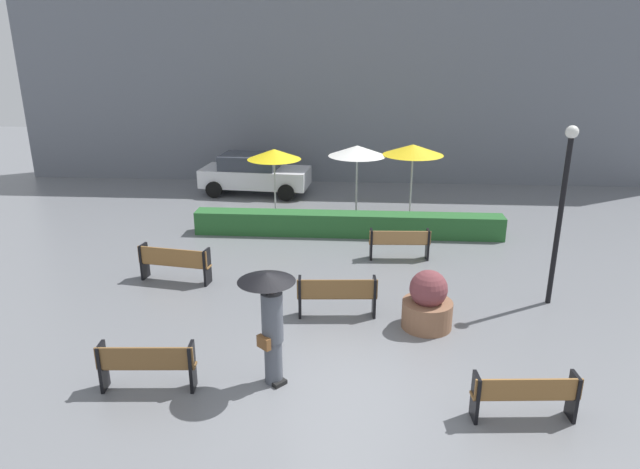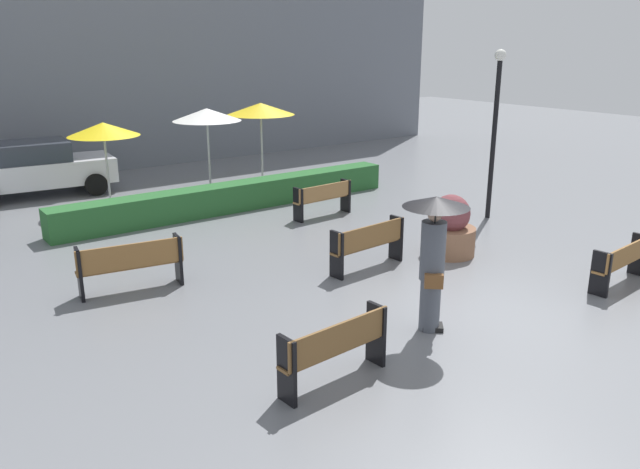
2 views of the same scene
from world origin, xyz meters
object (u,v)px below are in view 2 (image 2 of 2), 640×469
(bench_mid_center, at_px, (369,242))
(parked_car, at_px, (34,168))
(planter_pot, at_px, (450,229))
(patio_umbrella_white, at_px, (207,115))
(patio_umbrella_yellow, at_px, (103,129))
(bench_near_left, at_px, (336,346))
(patio_umbrella_yellow_far, at_px, (261,109))
(bench_near_right, at_px, (623,260))
(pedestrian_with_umbrella, at_px, (434,245))
(lamp_post, at_px, (495,118))
(bench_far_left, at_px, (131,263))
(bench_back_row, at_px, (324,197))

(bench_mid_center, height_order, parked_car, parked_car)
(planter_pot, bearing_deg, patio_umbrella_white, 101.62)
(bench_mid_center, height_order, patio_umbrella_yellow, patio_umbrella_yellow)
(bench_near_left, height_order, patio_umbrella_yellow_far, patio_umbrella_yellow_far)
(bench_near_right, relative_size, pedestrian_with_umbrella, 0.79)
(bench_near_right, relative_size, planter_pot, 1.33)
(lamp_post, relative_size, patio_umbrella_yellow, 1.80)
(pedestrian_with_umbrella, bearing_deg, parked_car, 101.53)
(patio_umbrella_white, bearing_deg, pedestrian_with_umbrella, -97.85)
(planter_pot, bearing_deg, lamp_post, 25.17)
(planter_pot, height_order, patio_umbrella_white, patio_umbrella_white)
(patio_umbrella_yellow_far, bearing_deg, bench_near_right, -84.92)
(planter_pot, bearing_deg, pedestrian_with_umbrella, -142.07)
(bench_near_left, distance_m, bench_far_left, 4.80)
(bench_near_left, relative_size, patio_umbrella_yellow, 0.74)
(parked_car, bearing_deg, bench_back_row, -52.09)
(pedestrian_with_umbrella, height_order, planter_pot, pedestrian_with_umbrella)
(bench_mid_center, xyz_separation_m, bench_far_left, (-4.19, 1.65, -0.01))
(bench_mid_center, bearing_deg, lamp_post, 12.21)
(pedestrian_with_umbrella, height_order, parked_car, pedestrian_with_umbrella)
(bench_mid_center, bearing_deg, bench_near_left, -136.35)
(patio_umbrella_yellow_far, bearing_deg, parked_car, 154.11)
(bench_back_row, distance_m, planter_pot, 3.97)
(bench_mid_center, height_order, bench_back_row, bench_mid_center)
(bench_back_row, relative_size, bench_near_right, 0.99)
(bench_mid_center, relative_size, patio_umbrella_yellow_far, 0.70)
(patio_umbrella_yellow, xyz_separation_m, parked_car, (-1.23, 2.71, -1.30))
(bench_near_right, bearing_deg, bench_near_left, 176.50)
(bench_mid_center, relative_size, pedestrian_with_umbrella, 0.82)
(planter_pot, xyz_separation_m, lamp_post, (2.98, 1.40, 1.97))
(patio_umbrella_white, bearing_deg, patio_umbrella_yellow, 174.04)
(bench_near_left, height_order, patio_umbrella_yellow, patio_umbrella_yellow)
(patio_umbrella_yellow_far, bearing_deg, patio_umbrella_yellow, 177.95)
(bench_back_row, relative_size, planter_pot, 1.32)
(bench_far_left, relative_size, parked_car, 0.43)
(patio_umbrella_white, bearing_deg, parked_car, 143.57)
(bench_far_left, distance_m, pedestrian_with_umbrella, 5.40)
(patio_umbrella_yellow_far, height_order, parked_car, patio_umbrella_yellow_far)
(bench_near_left, distance_m, patio_umbrella_yellow, 10.92)
(bench_mid_center, xyz_separation_m, bench_back_row, (1.59, 3.62, -0.03))
(bench_near_left, xyz_separation_m, patio_umbrella_yellow, (0.69, 10.79, 1.58))
(parked_car, bearing_deg, patio_umbrella_yellow, -65.58)
(lamp_post, relative_size, patio_umbrella_white, 1.65)
(bench_near_left, xyz_separation_m, bench_near_right, (6.36, -0.39, -0.04))
(bench_far_left, height_order, planter_pot, planter_pot)
(bench_near_left, xyz_separation_m, pedestrian_with_umbrella, (2.14, 0.37, 0.88))
(bench_back_row, relative_size, bench_far_left, 0.91)
(bench_near_right, relative_size, patio_umbrella_yellow_far, 0.68)
(pedestrian_with_umbrella, height_order, patio_umbrella_white, patio_umbrella_white)
(bench_near_right, xyz_separation_m, parked_car, (-6.90, 13.88, 0.33))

